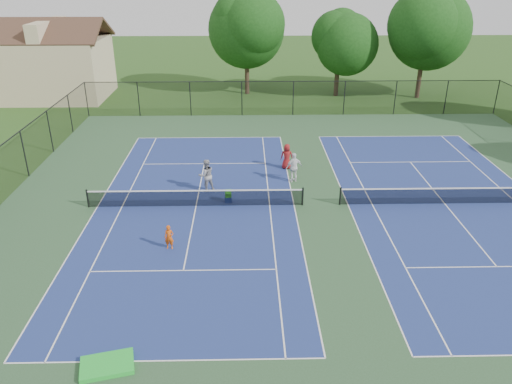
{
  "coord_description": "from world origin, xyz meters",
  "views": [
    {
      "loc": [
        -4.19,
        -24.98,
        12.43
      ],
      "look_at": [
        -3.67,
        -1.0,
        1.3
      ],
      "focal_mm": 35.0,
      "sensor_mm": 36.0,
      "label": 1
    }
  ],
  "objects_px": {
    "tree_back_d": "(426,26)",
    "instructor": "(206,175)",
    "tree_back_b": "(247,27)",
    "ball_hopper": "(228,194)",
    "clapboard_house": "(54,66)",
    "bystander_a": "(294,167)",
    "ball_crate": "(228,199)",
    "child_player": "(169,237)",
    "bystander_c": "(287,156)",
    "tree_back_c": "(339,40)"
  },
  "relations": [
    {
      "from": "clapboard_house",
      "to": "bystander_a",
      "type": "relative_size",
      "value": 5.77
    },
    {
      "from": "instructor",
      "to": "bystander_c",
      "type": "distance_m",
      "value": 6.06
    },
    {
      "from": "instructor",
      "to": "ball_crate",
      "type": "height_order",
      "value": "instructor"
    },
    {
      "from": "bystander_a",
      "to": "bystander_c",
      "type": "height_order",
      "value": "bystander_a"
    },
    {
      "from": "tree_back_d",
      "to": "tree_back_c",
      "type": "bearing_deg",
      "value": 172.87
    },
    {
      "from": "tree_back_d",
      "to": "ball_crate",
      "type": "xyz_separation_m",
      "value": [
        -18.21,
        -23.52,
        -6.66
      ]
    },
    {
      "from": "tree_back_b",
      "to": "ball_hopper",
      "type": "xyz_separation_m",
      "value": [
        -1.21,
        -25.52,
        -6.07
      ]
    },
    {
      "from": "instructor",
      "to": "bystander_c",
      "type": "height_order",
      "value": "instructor"
    },
    {
      "from": "tree_back_b",
      "to": "bystander_a",
      "type": "height_order",
      "value": "tree_back_b"
    },
    {
      "from": "tree_back_c",
      "to": "child_player",
      "type": "height_order",
      "value": "tree_back_c"
    },
    {
      "from": "clapboard_house",
      "to": "child_player",
      "type": "height_order",
      "value": "clapboard_house"
    },
    {
      "from": "tree_back_c",
      "to": "bystander_a",
      "type": "relative_size",
      "value": 4.48
    },
    {
      "from": "tree_back_b",
      "to": "ball_crate",
      "type": "relative_size",
      "value": 26.31
    },
    {
      "from": "clapboard_house",
      "to": "instructor",
      "type": "relative_size",
      "value": 5.5
    },
    {
      "from": "bystander_c",
      "to": "ball_crate",
      "type": "height_order",
      "value": "bystander_c"
    },
    {
      "from": "instructor",
      "to": "bystander_c",
      "type": "bearing_deg",
      "value": -169.18
    },
    {
      "from": "tree_back_b",
      "to": "clapboard_house",
      "type": "relative_size",
      "value": 0.93
    },
    {
      "from": "tree_back_c",
      "to": "ball_hopper",
      "type": "height_order",
      "value": "tree_back_c"
    },
    {
      "from": "tree_back_c",
      "to": "instructor",
      "type": "height_order",
      "value": "tree_back_c"
    },
    {
      "from": "instructor",
      "to": "ball_crate",
      "type": "xyz_separation_m",
      "value": [
        1.33,
        -1.6,
        -0.82
      ]
    },
    {
      "from": "clapboard_house",
      "to": "child_player",
      "type": "xyz_separation_m",
      "value": [
        15.16,
        -29.5,
        -2.48
      ]
    },
    {
      "from": "tree_back_b",
      "to": "bystander_c",
      "type": "relative_size",
      "value": 5.99
    },
    {
      "from": "bystander_a",
      "to": "tree_back_c",
      "type": "bearing_deg",
      "value": -128.16
    },
    {
      "from": "tree_back_d",
      "to": "instructor",
      "type": "distance_m",
      "value": 29.93
    },
    {
      "from": "child_player",
      "to": "ball_crate",
      "type": "bearing_deg",
      "value": 64.75
    },
    {
      "from": "tree_back_b",
      "to": "bystander_c",
      "type": "height_order",
      "value": "tree_back_b"
    },
    {
      "from": "tree_back_b",
      "to": "ball_crate",
      "type": "height_order",
      "value": "tree_back_b"
    },
    {
      "from": "tree_back_d",
      "to": "bystander_a",
      "type": "relative_size",
      "value": 5.53
    },
    {
      "from": "tree_back_b",
      "to": "instructor",
      "type": "height_order",
      "value": "tree_back_b"
    },
    {
      "from": "tree_back_d",
      "to": "bystander_c",
      "type": "height_order",
      "value": "tree_back_d"
    },
    {
      "from": "instructor",
      "to": "ball_hopper",
      "type": "xyz_separation_m",
      "value": [
        1.33,
        -1.6,
        -0.45
      ]
    },
    {
      "from": "tree_back_b",
      "to": "instructor",
      "type": "relative_size",
      "value": 5.11
    },
    {
      "from": "tree_back_d",
      "to": "child_player",
      "type": "xyz_separation_m",
      "value": [
        -20.84,
        -28.5,
        -6.22
      ]
    },
    {
      "from": "ball_crate",
      "to": "tree_back_c",
      "type": "bearing_deg",
      "value": 67.38
    },
    {
      "from": "tree_back_c",
      "to": "tree_back_d",
      "type": "xyz_separation_m",
      "value": [
        8.0,
        -1.0,
        1.34
      ]
    },
    {
      "from": "child_player",
      "to": "bystander_c",
      "type": "xyz_separation_m",
      "value": [
        6.33,
        9.97,
        0.23
      ]
    },
    {
      "from": "tree_back_b",
      "to": "ball_hopper",
      "type": "height_order",
      "value": "tree_back_b"
    },
    {
      "from": "child_player",
      "to": "bystander_c",
      "type": "bearing_deg",
      "value": 60.19
    },
    {
      "from": "tree_back_c",
      "to": "ball_crate",
      "type": "bearing_deg",
      "value": -112.62
    },
    {
      "from": "bystander_a",
      "to": "ball_hopper",
      "type": "relative_size",
      "value": 4.66
    },
    {
      "from": "instructor",
      "to": "ball_hopper",
      "type": "height_order",
      "value": "instructor"
    },
    {
      "from": "child_player",
      "to": "instructor",
      "type": "distance_m",
      "value": 6.73
    },
    {
      "from": "bystander_a",
      "to": "bystander_c",
      "type": "bearing_deg",
      "value": -104.87
    },
    {
      "from": "child_player",
      "to": "instructor",
      "type": "bearing_deg",
      "value": 81.37
    },
    {
      "from": "ball_hopper",
      "to": "bystander_a",
      "type": "bearing_deg",
      "value": 35.7
    },
    {
      "from": "tree_back_d",
      "to": "ball_hopper",
      "type": "distance_m",
      "value": 30.4
    },
    {
      "from": "bystander_a",
      "to": "ball_crate",
      "type": "relative_size",
      "value": 4.91
    },
    {
      "from": "tree_back_b",
      "to": "child_player",
      "type": "bearing_deg",
      "value": -97.18
    },
    {
      "from": "tree_back_c",
      "to": "bystander_c",
      "type": "relative_size",
      "value": 5.02
    },
    {
      "from": "tree_back_b",
      "to": "ball_hopper",
      "type": "distance_m",
      "value": 26.26
    }
  ]
}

